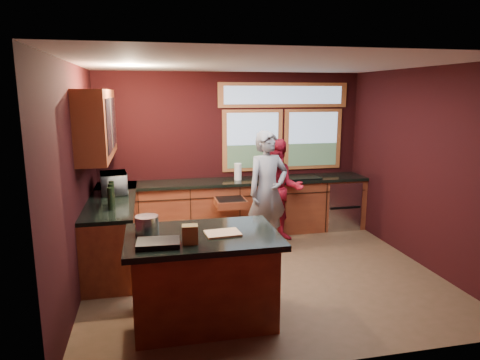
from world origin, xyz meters
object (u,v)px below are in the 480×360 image
object	(u,v)px
island	(203,277)
person_grey	(268,192)
stock_pot	(147,225)
cutting_board	(223,233)
person_red	(278,190)

from	to	relation	value
island	person_grey	world-z (taller)	person_grey
stock_pot	cutting_board	bearing A→B (deg)	-14.93
island	cutting_board	distance (m)	0.52
island	cutting_board	bearing A→B (deg)	-14.04
island	person_red	world-z (taller)	person_red
person_red	cutting_board	size ratio (longest dim) A/B	4.71
person_red	stock_pot	xyz separation A→B (m)	(-2.06, -2.10, 0.21)
person_grey	cutting_board	xyz separation A→B (m)	(-1.01, -1.89, 0.05)
island	stock_pot	bearing A→B (deg)	164.74
person_red	stock_pot	bearing A→B (deg)	-121.75
person_grey	person_red	bearing A→B (deg)	38.59
person_red	cutting_board	distance (m)	2.65
cutting_board	stock_pot	distance (m)	0.78
island	person_grey	bearing A→B (deg)	56.63
island	person_red	size ratio (longest dim) A/B	0.94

